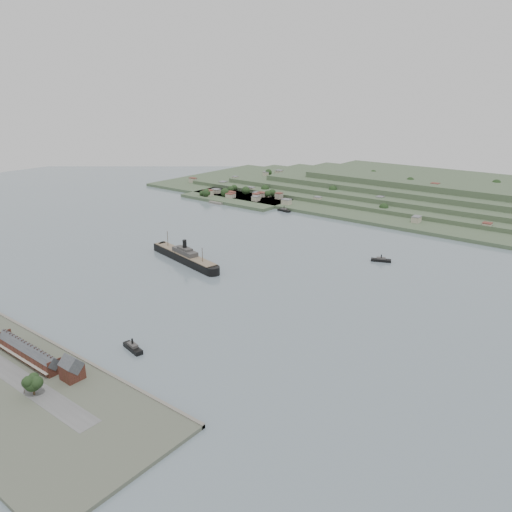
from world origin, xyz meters
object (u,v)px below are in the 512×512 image
Objects in this scene: gabled_building at (72,369)px; fig_tree at (32,383)px; steamship at (183,256)px; tugboat at (133,347)px; terrace_row at (28,352)px.

gabled_building is 1.18× the size of fig_tree.
steamship reaches higher than fig_tree.
steamship is 5.72× the size of tugboat.
fig_tree is at bearing -64.04° from steamship.
tugboat is at bearing 92.93° from gabled_building.
terrace_row is 189.96m from steamship.
gabled_building is 21.06m from fig_tree.
gabled_building reaches higher than terrace_row.
tugboat is (96.01, -134.14, -2.66)m from steamship.
fig_tree is (-2.29, -20.91, 1.08)m from gabled_building.
steamship is at bearing 108.62° from terrace_row.
steamship is (-60.65, 180.01, -2.29)m from terrace_row.
steamship reaches higher than gabled_building.
terrace_row is at bearing -127.63° from tugboat.
terrace_row is 3.95× the size of gabled_building.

